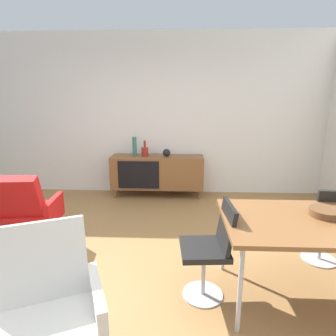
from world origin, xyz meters
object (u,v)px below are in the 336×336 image
Objects in this scene: wooden_bowl_on_table at (326,213)px; vase_ceramic_small at (145,151)px; dining_table at (322,225)px; dining_chair_near_window at (211,247)px; lounge_chair_red at (22,212)px; vase_sculptural_dark at (135,147)px; dining_chair_back_right at (327,222)px; vase_cobalt at (167,153)px; sideboard at (157,172)px; armchair_black_shell at (40,309)px.

vase_ceramic_small is at bearing 126.20° from wooden_bowl_on_table.
vase_ceramic_small reaches higher than dining_table.
lounge_chair_red is (-2.03, 0.65, -0.00)m from dining_chair_near_window.
dining_chair_back_right is (2.31, -2.04, -0.42)m from vase_sculptural_dark.
dining_chair_near_window is (1.07, -2.59, -0.42)m from vase_sculptural_dark.
vase_sculptural_dark is 3.26m from dining_table.
vase_cobalt is 0.56m from vase_sculptural_dark.
vase_ceramic_small is 2.27m from lounge_chair_red.
dining_chair_near_window reaches higher than vase_cobalt.
dining_chair_near_window is 2.13m from lounge_chair_red.
sideboard is 12.16× the size of vase_cobalt.
vase_sculptural_dark is at bearing 63.71° from lounge_chair_red.
vase_cobalt is (0.17, 0.00, 0.35)m from sideboard.
vase_sculptural_dark reaches higher than vase_ceramic_small.
armchair_black_shell is (-0.03, -3.37, -0.42)m from vase_sculptural_dark.
dining_chair_near_window is at bearing -17.90° from lounge_chair_red.
dining_chair_back_right reaches higher than vase_cobalt.
dining_table is at bearing 21.18° from armchair_black_shell.
sideboard is 3.01m from wooden_bowl_on_table.
dining_chair_near_window is 1.35m from armchair_black_shell.
wooden_bowl_on_table is (1.63, -2.51, 0.33)m from sideboard.
dining_table is at bearing -125.84° from wooden_bowl_on_table.
vase_sculptural_dark is 2.20m from lounge_chair_red.
dining_chair_near_window is 0.90× the size of armchair_black_shell.
vase_sculptural_dark is 1.22× the size of vase_ceramic_small.
vase_cobalt is 0.14× the size of armchair_black_shell.
armchair_black_shell is at bearing -150.38° from dining_chair_back_right.
vase_cobalt reaches higher than dining_table.
dining_chair_near_window is at bearing -75.23° from sideboard.
wooden_bowl_on_table is at bearing -59.80° from vase_cobalt.
sideboard is 6.15× the size of wooden_bowl_on_table.
dining_table is 1.87× the size of dining_chair_back_right.
vase_sculptural_dark is at bearing 180.00° from vase_cobalt.
vase_sculptural_dark is (-0.56, 0.00, 0.10)m from vase_cobalt.
vase_cobalt is 2.91m from wooden_bowl_on_table.
vase_ceramic_small reaches higher than vase_cobalt.
wooden_bowl_on_table reaches higher than sideboard.
sideboard is at bearing 133.34° from dining_chair_back_right.
dining_chair_near_window is (-1.24, -0.55, 0.00)m from dining_chair_back_right.
lounge_chair_red is at bearing 178.24° from dining_chair_back_right.
vase_sculptural_dark reaches higher than sideboard.
vase_cobalt is 3.43m from armchair_black_shell.
sideboard is 1.69× the size of armchair_black_shell.
sideboard is at bearing 122.98° from wooden_bowl_on_table.
sideboard is 1.87× the size of dining_chair_near_window.
vase_ceramic_small reaches higher than dining_chair_near_window.
vase_sculptural_dark reaches higher than lounge_chair_red.
vase_ceramic_small is at bearing 124.46° from dining_table.
dining_table is at bearing -55.54° from vase_ceramic_small.
vase_ceramic_small reaches higher than sideboard.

